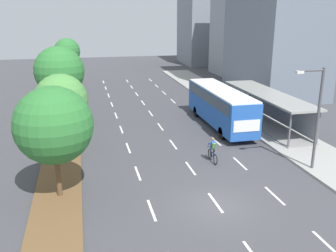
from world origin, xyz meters
TOP-DOWN VIEW (x-y plane):
  - ground_plane at (0.00, 0.00)m, footprint 140.00×140.00m
  - median_strip at (-8.30, 20.00)m, footprint 2.60×52.00m
  - sidewalk_right at (9.25, 20.00)m, footprint 4.50×52.00m
  - lane_divider_left at (-3.50, 16.95)m, footprint 0.14×44.91m
  - lane_divider_center at (0.00, 16.95)m, footprint 0.14×44.91m
  - lane_divider_right at (3.50, 16.95)m, footprint 0.14×44.91m
  - bus_shelter at (9.53, 12.70)m, footprint 2.90×12.74m
  - bus at (5.25, 13.70)m, footprint 2.54×11.29m
  - cyclist at (1.80, 5.87)m, footprint 0.46×1.82m
  - median_tree_nearest at (-8.17, 2.93)m, footprint 4.16×4.16m
  - median_tree_second at (-8.09, 9.98)m, footprint 3.77×3.77m
  - median_tree_third at (-8.44, 17.03)m, footprint 4.32×4.32m
  - median_tree_fourth at (-8.53, 24.07)m, footprint 2.90×2.90m
  - median_tree_fifth at (-8.53, 31.12)m, footprint 2.89×2.89m
  - median_tree_farthest at (-8.32, 38.17)m, footprint 3.59×3.59m
  - streetlight at (7.42, 3.04)m, footprint 1.91×0.24m
  - building_mid_right at (20.54, 37.29)m, footprint 11.24×14.85m
  - building_far_right at (18.71, 54.74)m, footprint 10.98×10.76m

SIDE VIEW (x-z plane):
  - ground_plane at x=0.00m, z-range 0.00..0.00m
  - lane_divider_left at x=-3.50m, z-range 0.00..0.01m
  - lane_divider_center at x=0.00m, z-range 0.00..0.01m
  - lane_divider_right at x=3.50m, z-range 0.00..0.01m
  - median_strip at x=-8.30m, z-range 0.00..0.12m
  - sidewalk_right at x=9.25m, z-range 0.00..0.15m
  - cyclist at x=1.80m, z-range -0.06..1.65m
  - bus_shelter at x=9.53m, z-range 0.44..3.30m
  - bus at x=5.25m, z-range 0.38..3.75m
  - median_tree_second at x=-8.09m, z-range 1.05..6.70m
  - streetlight at x=7.42m, z-range 0.64..7.14m
  - median_tree_fourth at x=-8.53m, z-range 1.28..6.55m
  - median_tree_fifth at x=-8.53m, z-range 1.30..6.60m
  - median_tree_nearest at x=-8.17m, z-range 1.09..7.21m
  - median_tree_farthest at x=-8.32m, z-range 1.44..7.69m
  - median_tree_third at x=-8.44m, z-range 1.43..8.39m
  - building_far_right at x=18.71m, z-range 0.00..13.03m
  - building_mid_right at x=20.54m, z-range 0.00..14.31m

